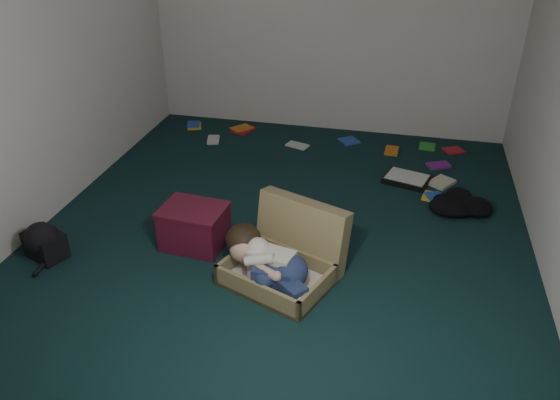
% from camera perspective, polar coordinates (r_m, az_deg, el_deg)
% --- Properties ---
extents(floor, '(4.50, 4.50, 0.00)m').
position_cam_1_polar(floor, '(4.61, 0.43, -2.87)').
color(floor, black).
rests_on(floor, ground).
extents(wall_back, '(4.50, 0.00, 4.50)m').
position_cam_1_polar(wall_back, '(6.21, 5.34, 18.67)').
color(wall_back, silver).
rests_on(wall_back, ground).
extents(wall_front, '(4.50, 0.00, 4.50)m').
position_cam_1_polar(wall_front, '(2.12, -13.10, -5.28)').
color(wall_front, silver).
rests_on(wall_front, ground).
extents(wall_left, '(0.00, 4.50, 4.50)m').
position_cam_1_polar(wall_left, '(4.89, -23.71, 13.29)').
color(wall_left, silver).
rests_on(wall_left, ground).
extents(suitcase, '(0.93, 0.92, 0.53)m').
position_cam_1_polar(suitcase, '(4.00, 0.79, -5.88)').
color(suitcase, olive).
rests_on(suitcase, floor).
extents(person, '(0.71, 0.57, 0.33)m').
position_cam_1_polar(person, '(3.87, -1.33, -6.42)').
color(person, silver).
rests_on(person, suitcase).
extents(maroon_bin, '(0.53, 0.43, 0.34)m').
position_cam_1_polar(maroon_bin, '(4.36, -8.96, -2.75)').
color(maroon_bin, '#521024').
rests_on(maroon_bin, floor).
extents(backpack, '(0.47, 0.43, 0.23)m').
position_cam_1_polar(backpack, '(4.58, -23.34, -4.23)').
color(backpack, black).
rests_on(backpack, floor).
extents(clothing_pile, '(0.49, 0.41, 0.15)m').
position_cam_1_polar(clothing_pile, '(5.09, 18.70, -0.20)').
color(clothing_pile, black).
rests_on(clothing_pile, floor).
extents(paper_tray, '(0.49, 0.42, 0.06)m').
position_cam_1_polar(paper_tray, '(5.45, 13.11, 2.16)').
color(paper_tray, black).
rests_on(paper_tray, floor).
extents(book_scatter, '(3.23, 1.40, 0.02)m').
position_cam_1_polar(book_scatter, '(5.99, 7.08, 5.13)').
color(book_scatter, gold).
rests_on(book_scatter, floor).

